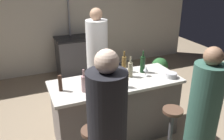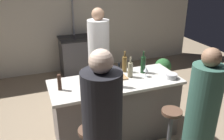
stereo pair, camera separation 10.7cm
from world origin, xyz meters
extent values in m
plane|color=gray|center=(0.00, 0.00, 0.00)|extent=(9.00, 9.00, 0.00)
cube|color=beige|center=(0.00, 2.85, 1.30)|extent=(6.40, 0.16, 2.60)
cube|color=slate|center=(0.00, 0.00, 0.43)|extent=(1.72, 0.66, 0.86)
cube|color=beige|center=(0.00, 0.00, 0.88)|extent=(1.80, 0.72, 0.04)
cube|color=#47474C|center=(0.00, 2.45, 0.43)|extent=(0.76, 0.60, 0.86)
cube|color=black|center=(0.00, 2.45, 0.88)|extent=(0.80, 0.64, 0.03)
cylinder|color=white|center=(0.07, 1.00, 0.77)|extent=(0.37, 0.37, 1.54)
sphere|color=tan|center=(0.07, 1.00, 1.64)|extent=(0.21, 0.21, 0.21)
cylinder|color=#4C4C51|center=(0.51, -0.62, 0.33)|extent=(0.06, 0.06, 0.62)
cylinder|color=brown|center=(0.51, -0.62, 0.66)|extent=(0.26, 0.26, 0.04)
cylinder|color=#33594C|center=(0.60, -1.02, 0.71)|extent=(0.34, 0.34, 1.42)
sphere|color=#8C664C|center=(0.60, -1.02, 1.51)|extent=(0.19, 0.19, 0.19)
cylinder|color=brown|center=(-0.55, -0.62, 0.66)|extent=(0.26, 0.26, 0.04)
sphere|color=beige|center=(-0.53, -1.00, 1.61)|extent=(0.21, 0.21, 0.21)
cylinder|color=gray|center=(0.00, 2.70, 1.07)|extent=(0.04, 0.04, 2.15)
cylinder|color=brown|center=(1.67, 1.41, 0.08)|extent=(0.24, 0.24, 0.16)
sphere|color=#2D6633|center=(1.67, 1.41, 0.34)|extent=(0.36, 0.36, 0.36)
cube|color=#997047|center=(0.02, 0.09, 0.91)|extent=(0.32, 0.22, 0.02)
cylinder|color=#382319|center=(-0.76, 0.00, 1.01)|extent=(0.05, 0.05, 0.21)
cylinder|color=gray|center=(0.23, 0.05, 1.01)|extent=(0.07, 0.07, 0.21)
cylinder|color=gray|center=(0.23, 0.05, 1.15)|extent=(0.03, 0.03, 0.08)
cylinder|color=#B78C8E|center=(-0.49, -0.13, 1.00)|extent=(0.07, 0.07, 0.21)
cylinder|color=#B78C8E|center=(-0.49, -0.13, 1.15)|extent=(0.03, 0.03, 0.08)
cylinder|color=brown|center=(0.24, 0.25, 1.02)|extent=(0.07, 0.07, 0.23)
cylinder|color=brown|center=(0.24, 0.25, 1.17)|extent=(0.03, 0.03, 0.08)
cylinder|color=#143319|center=(0.47, 0.12, 1.02)|extent=(0.07, 0.07, 0.24)
cylinder|color=#143319|center=(0.47, 0.12, 1.18)|extent=(0.03, 0.03, 0.08)
cylinder|color=black|center=(-0.03, -0.18, 1.02)|extent=(0.07, 0.07, 0.24)
cylinder|color=black|center=(-0.03, -0.18, 1.19)|extent=(0.03, 0.03, 0.08)
cylinder|color=silver|center=(-0.45, -0.24, 0.90)|extent=(0.06, 0.06, 0.01)
cylinder|color=silver|center=(-0.45, -0.24, 0.94)|extent=(0.01, 0.01, 0.07)
cone|color=silver|center=(-0.45, -0.24, 1.01)|extent=(0.07, 0.07, 0.06)
cylinder|color=silver|center=(0.45, -0.02, 0.90)|extent=(0.06, 0.06, 0.01)
cylinder|color=silver|center=(0.45, -0.02, 0.94)|extent=(0.01, 0.01, 0.07)
cone|color=silver|center=(0.45, -0.02, 1.01)|extent=(0.07, 0.07, 0.06)
cylinder|color=#334C6B|center=(-0.21, -0.21, 0.93)|extent=(0.16, 0.16, 0.07)
cylinder|color=brown|center=(-0.28, 0.10, 0.94)|extent=(0.15, 0.15, 0.08)
cylinder|color=#B7B7BC|center=(0.75, -0.20, 0.93)|extent=(0.16, 0.16, 0.07)
camera|label=1|loc=(-1.16, -2.65, 2.28)|focal=37.60mm
camera|label=2|loc=(-1.06, -2.69, 2.28)|focal=37.60mm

